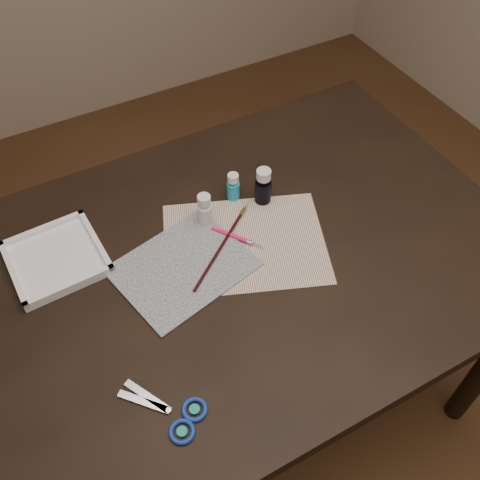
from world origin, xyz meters
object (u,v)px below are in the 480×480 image
paint_bottle_cyan (233,187)px  paint_bottle_white (205,210)px  scissors (159,410)px  paint_bottle_navy (263,186)px  palette_tray (56,258)px  canvas (183,267)px  paper (245,243)px

paint_bottle_cyan → paint_bottle_white: bearing=-156.9°
paint_bottle_white → scissors: (-0.28, -0.38, -0.04)m
paint_bottle_navy → paint_bottle_white: bearing=179.4°
paint_bottle_navy → palette_tray: size_ratio=0.49×
paint_bottle_white → scissors: paint_bottle_white is taller
scissors → palette_tray: size_ratio=0.93×
canvas → paint_bottle_cyan: size_ratio=3.73×
paper → paint_bottle_white: bearing=116.6°
canvas → paint_bottle_cyan: paint_bottle_cyan is taller
palette_tray → canvas: bearing=-32.5°
paper → scissors: bearing=-140.1°
paint_bottle_white → paint_bottle_navy: size_ratio=0.88×
paper → paint_bottle_cyan: paint_bottle_cyan is taller
canvas → paint_bottle_cyan: 0.25m
canvas → paint_bottle_white: (0.11, 0.10, 0.04)m
paint_bottle_white → paint_bottle_cyan: 0.11m
canvas → paint_bottle_navy: (0.26, 0.10, 0.05)m
scissors → paint_bottle_navy: bearing=-91.4°
canvas → paint_bottle_navy: bearing=20.7°
paper → palette_tray: size_ratio=1.85×
paint_bottle_navy → palette_tray: bearing=173.8°
paper → palette_tray: bearing=158.7°
canvas → scissors: size_ratio=1.52×
scissors → paint_bottle_white: bearing=-78.7°
paint_bottle_navy → scissors: (-0.44, -0.38, -0.04)m
canvas → palette_tray: (-0.24, 0.16, 0.01)m
canvas → palette_tray: palette_tray is taller
canvas → paint_bottle_white: 0.15m
paint_bottle_cyan → palette_tray: size_ratio=0.38×
paper → paint_bottle_white: paint_bottle_white is taller
paint_bottle_cyan → palette_tray: 0.45m
paint_bottle_white → scissors: size_ratio=0.46×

